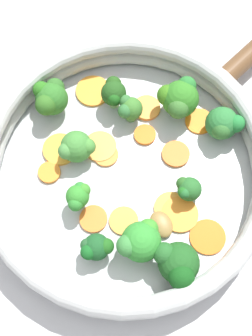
{
  "coord_description": "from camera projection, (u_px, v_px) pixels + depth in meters",
  "views": [
    {
      "loc": [
        -0.2,
        0.08,
        0.57
      ],
      "look_at": [
        0.0,
        0.0,
        0.03
      ],
      "focal_mm": 50.0,
      "sensor_mm": 36.0,
      "label": 1
    }
  ],
  "objects": [
    {
      "name": "broccoli_floret_5",
      "position": [
        78.0,
        197.0,
        0.55
      ],
      "size": [
        0.03,
        0.03,
        0.04
      ],
      "color": "#6B9B51",
      "rests_on": "skillet"
    },
    {
      "name": "carrot_slice_9",
      "position": [
        124.0,
        221.0,
        0.57
      ],
      "size": [
        0.05,
        0.05,
        0.0
      ],
      "primitive_type": "cylinder",
      "rotation": [
        0.0,
        0.0,
        0.83
      ],
      "color": "orange",
      "rests_on": "skillet"
    },
    {
      "name": "carrot_slice_1",
      "position": [
        145.0,
        135.0,
        0.61
      ],
      "size": [
        0.04,
        0.04,
        0.0
      ],
      "primitive_type": "cylinder",
      "rotation": [
        0.0,
        0.0,
        2.19
      ],
      "color": "orange",
      "rests_on": "skillet"
    },
    {
      "name": "broccoli_floret_4",
      "position": [
        77.0,
        147.0,
        0.58
      ],
      "size": [
        0.04,
        0.05,
        0.04
      ],
      "color": "#81B65D",
      "rests_on": "skillet"
    },
    {
      "name": "ground_plane",
      "position": [
        126.0,
        177.0,
        0.61
      ],
      "size": [
        4.0,
        4.0,
        0.0
      ],
      "primitive_type": "plane",
      "color": "#B9B8BC"
    },
    {
      "name": "skillet_rim_wall",
      "position": [
        126.0,
        165.0,
        0.57
      ],
      "size": [
        0.36,
        0.36,
        0.05
      ],
      "color": "#B4B5B4",
      "rests_on": "skillet"
    },
    {
      "name": "carrot_slice_13",
      "position": [
        93.0,
        219.0,
        0.57
      ],
      "size": [
        0.05,
        0.05,
        0.0
      ],
      "primitive_type": "cylinder",
      "rotation": [
        0.0,
        0.0,
        2.68
      ],
      "color": "orange",
      "rests_on": "skillet"
    },
    {
      "name": "broccoli_floret_6",
      "position": [
        179.0,
        99.0,
        0.6
      ],
      "size": [
        0.05,
        0.05,
        0.06
      ],
      "color": "#679245",
      "rests_on": "skillet"
    },
    {
      "name": "mushroom_piece_0",
      "position": [
        161.0,
        224.0,
        0.56
      ],
      "size": [
        0.04,
        0.03,
        0.01
      ],
      "primitive_type": "ellipsoid",
      "rotation": [
        0.0,
        0.0,
        0.06
      ],
      "color": "olive",
      "rests_on": "skillet"
    },
    {
      "name": "carrot_slice_12",
      "position": [
        49.0,
        172.0,
        0.59
      ],
      "size": [
        0.03,
        0.03,
        0.01
      ],
      "primitive_type": "cylinder",
      "rotation": [
        0.0,
        0.0,
        0.04
      ],
      "color": "orange",
      "rests_on": "skillet"
    },
    {
      "name": "carrot_slice_10",
      "position": [
        199.0,
        121.0,
        0.62
      ],
      "size": [
        0.05,
        0.05,
        0.0
      ],
      "primitive_type": "cylinder",
      "rotation": [
        0.0,
        0.0,
        5.22
      ],
      "color": "orange",
      "rests_on": "skillet"
    },
    {
      "name": "carrot_slice_3",
      "position": [
        147.0,
        108.0,
        0.63
      ],
      "size": [
        0.05,
        0.05,
        0.01
      ],
      "primitive_type": "cylinder",
      "rotation": [
        0.0,
        0.0,
        0.99
      ],
      "color": "orange",
      "rests_on": "skillet"
    },
    {
      "name": "carrot_slice_2",
      "position": [
        106.0,
        155.0,
        0.6
      ],
      "size": [
        0.05,
        0.05,
        0.0
      ],
      "primitive_type": "cylinder",
      "rotation": [
        0.0,
        0.0,
        4.09
      ],
      "color": "orange",
      "rests_on": "skillet"
    },
    {
      "name": "carrot_slice_4",
      "position": [
        208.0,
        237.0,
        0.56
      ],
      "size": [
        0.06,
        0.06,
        0.0
      ],
      "primitive_type": "cylinder",
      "rotation": [
        0.0,
        0.0,
        5.97
      ],
      "color": "#E35E10",
      "rests_on": "skillet"
    },
    {
      "name": "carrot_slice_5",
      "position": [
        60.0,
        149.0,
        0.6
      ],
      "size": [
        0.06,
        0.06,
        0.01
      ],
      "primitive_type": "cylinder",
      "rotation": [
        0.0,
        0.0,
        3.95
      ],
      "color": "orange",
      "rests_on": "skillet"
    },
    {
      "name": "broccoli_floret_9",
      "position": [
        178.0,
        266.0,
        0.52
      ],
      "size": [
        0.06,
        0.05,
        0.05
      ],
      "color": "#6D924E",
      "rests_on": "skillet"
    },
    {
      "name": "broccoli_floret_8",
      "position": [
        130.0,
        109.0,
        0.6
      ],
      "size": [
        0.03,
        0.03,
        0.04
      ],
      "color": "#60954D",
      "rests_on": "skillet"
    },
    {
      "name": "broccoli_floret_2",
      "position": [
        139.0,
        241.0,
        0.53
      ],
      "size": [
        0.05,
        0.05,
        0.06
      ],
      "color": "#89AA6E",
      "rests_on": "skillet"
    },
    {
      "name": "broccoli_floret_0",
      "position": [
        223.0,
        124.0,
        0.59
      ],
      "size": [
        0.05,
        0.05,
        0.05
      ],
      "color": "#6FA452",
      "rests_on": "skillet"
    },
    {
      "name": "carrot_slice_0",
      "position": [
        175.0,
        152.0,
        0.6
      ],
      "size": [
        0.05,
        0.05,
        0.0
      ],
      "primitive_type": "cylinder",
      "rotation": [
        0.0,
        0.0,
        5.17
      ],
      "color": "orange",
      "rests_on": "skillet"
    },
    {
      "name": "skillet",
      "position": [
        126.0,
        175.0,
        0.6
      ],
      "size": [
        0.34,
        0.34,
        0.02
      ],
      "primitive_type": "cylinder",
      "color": "#B2B5B7",
      "rests_on": "ground_plane"
    },
    {
      "name": "broccoli_floret_10",
      "position": [
        188.0,
        189.0,
        0.56
      ],
      "size": [
        0.03,
        0.03,
        0.04
      ],
      "color": "#83AC65",
      "rests_on": "skillet"
    },
    {
      "name": "broccoli_floret_7",
      "position": [
        50.0,
        98.0,
        0.6
      ],
      "size": [
        0.05,
        0.04,
        0.05
      ],
      "color": "#6FA654",
      "rests_on": "skillet"
    },
    {
      "name": "carrot_slice_7",
      "position": [
        171.0,
        208.0,
        0.58
      ],
      "size": [
        0.05,
        0.05,
        0.0
      ],
      "primitive_type": "cylinder",
      "rotation": [
        0.0,
        0.0,
        2.88
      ],
      "color": "orange",
      "rests_on": "skillet"
    },
    {
      "name": "carrot_slice_11",
      "position": [
        96.0,
        90.0,
        0.64
      ],
      "size": [
        0.05,
        0.05,
        0.0
      ],
      "primitive_type": "cylinder",
      "rotation": [
        0.0,
        0.0,
        1.68
      ],
      "color": "orange",
      "rests_on": "skillet"
    },
    {
      "name": "skillet_rivet_left",
      "position": [
        235.0,
        117.0,
        0.62
      ],
      "size": [
        0.01,
        0.01,
        0.01
      ],
      "primitive_type": "sphere",
      "color": "#B4B7B4",
      "rests_on": "skillet"
    },
    {
      "name": "broccoli_floret_1",
      "position": [
        114.0,
        92.0,
        0.61
      ],
      "size": [
        0.04,
        0.03,
        0.05
      ],
      "color": "#83AD69",
      "rests_on": "skillet"
    },
    {
      "name": "broccoli_floret_3",
      "position": [
        96.0,
        247.0,
        0.54
      ],
      "size": [
        0.03,
        0.04,
        0.04
      ],
      "color": "#5B9345",
      "rests_on": "skillet"
    },
    {
      "name": "skillet_rivet_right",
      "position": [
        183.0,
        74.0,
        0.64
      ],
      "size": [
        0.01,
        0.01,
        0.01
      ],
      "primitive_type": "sphere",
      "color": "#AEB7B3",
      "rests_on": "skillet"
    },
    {
      "name": "carrot_slice_8",
      "position": [
        100.0,
        147.0,
        0.61
      ],
      "size": [
        0.06,
        0.06,
        0.0
      ],
      "primitive_type": "cylinder",
      "rotation": [
        0.0,
        0.0,
        2.45
      ],
      "color": "#F9963F",
      "rests_on": "skillet"
    },
    {
      "name": "carrot_slice_6",
      "position": [
        180.0,
        214.0,
        0.57
      ],
      "size": [
        0.06,
        0.06,
        0.0
      ],
      "primitive_type": "cylinder",
      "rotation": [
        0.0,
        0.0,
        0.49
      ],
      "color": "orange",
      "rests_on": "skillet"
    }
  ]
}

